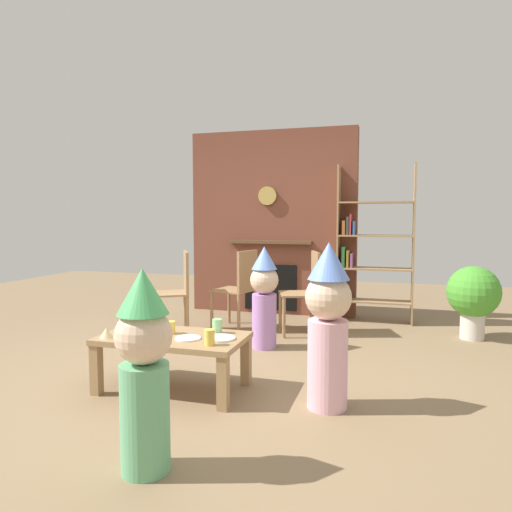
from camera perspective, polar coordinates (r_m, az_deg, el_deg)
name	(u,v)px	position (r m, az deg, el deg)	size (l,w,h in m)	color
ground_plane	(224,377)	(3.85, -3.95, -14.53)	(12.00, 12.00, 0.00)	#846B4C
brick_fireplace_feature	(273,223)	(6.20, 2.04, 4.01)	(2.20, 0.28, 2.40)	brown
bookshelf	(369,249)	(5.83, 13.65, 0.87)	(0.90, 0.28, 1.90)	#9E7A51
coffee_table	(173,344)	(3.55, -10.09, -10.56)	(1.06, 0.59, 0.40)	#9E7A51
paper_cup_near_left	(210,337)	(3.23, -5.68, -9.85)	(0.07, 0.07, 0.11)	#F2CC4C
paper_cup_near_right	(130,326)	(3.71, -15.16, -8.24)	(0.07, 0.07, 0.09)	silver
paper_cup_center	(217,326)	(3.55, -4.77, -8.52)	(0.07, 0.07, 0.11)	#8CD18C
paper_cup_far_left	(171,327)	(3.58, -10.38, -8.57)	(0.07, 0.07, 0.09)	#F2CC4C
paper_plate_front	(188,338)	(3.42, -8.33, -9.90)	(0.19, 0.19, 0.01)	white
paper_plate_rear	(220,338)	(3.40, -4.38, -9.95)	(0.22, 0.22, 0.01)	white
birthday_cake_slice	(106,333)	(3.57, -17.79, -8.91)	(0.10, 0.10, 0.07)	#EAC68C
table_fork	(132,336)	(3.57, -14.94, -9.40)	(0.15, 0.02, 0.01)	silver
child_with_cone_hat	(144,365)	(2.43, -13.50, -12.84)	(0.28, 0.28, 1.03)	#66B27F
child_in_pink	(328,321)	(3.15, 8.78, -7.87)	(0.31, 0.31, 1.11)	#EAB2C6
child_by_the_chairs	(264,295)	(4.54, 1.01, -4.74)	(0.27, 0.27, 0.99)	#B27FCC
dining_chair_left	(178,287)	(5.22, -9.52, -3.71)	(0.54, 0.54, 0.90)	#9E7A51
dining_chair_middle	(240,285)	(5.31, -1.91, -3.50)	(0.48, 0.48, 0.90)	#9E7A51
dining_chair_right	(307,287)	(5.12, 6.25, -3.83)	(0.51, 0.51, 0.90)	#9E7A51
potted_plant_tall	(473,295)	(5.38, 25.00, -4.33)	(0.54, 0.54, 0.77)	beige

